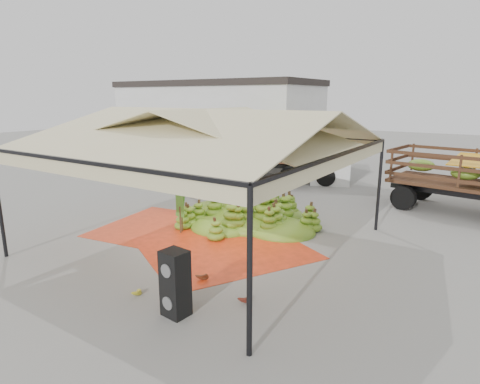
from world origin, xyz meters
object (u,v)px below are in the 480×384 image
Objects in this scene: banana_heap at (248,206)px; speaker_stack at (175,283)px; vendor at (244,186)px; truck_left at (287,152)px.

speaker_stack reaches higher than banana_heap.
banana_heap is 1.73m from vendor.
truck_left reaches higher than vendor.
banana_heap is at bearing -92.54° from truck_left.
banana_heap is 2.88× the size of vendor.
banana_heap is 7.88m from truck_left.
speaker_stack is 0.18× the size of truck_left.
truck_left reaches higher than speaker_stack.
vendor is (-3.07, 7.35, 0.28)m from speaker_stack.
banana_heap is at bearing 152.10° from vendor.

